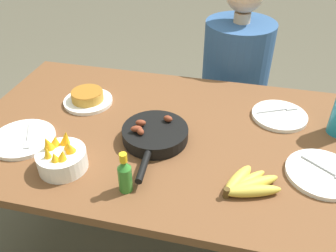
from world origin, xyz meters
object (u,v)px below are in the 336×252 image
at_px(hot_sauce_bottle, 125,175).
at_px(person_figure, 232,103).
at_px(skillet, 155,135).
at_px(banana_bunch, 246,185).
at_px(empty_plate_far_left, 322,173).
at_px(frittata_plate_center, 88,98).
at_px(empty_plate_near_front, 23,139).
at_px(empty_plate_far_right, 279,116).
at_px(fruit_bowl_mango, 62,157).

distance_m(hot_sauce_bottle, person_figure, 1.12).
bearing_deg(hot_sauce_bottle, skillet, 84.92).
distance_m(banana_bunch, empty_plate_far_left, 0.27).
bearing_deg(frittata_plate_center, banana_bunch, -27.54).
xyz_separation_m(frittata_plate_center, empty_plate_near_front, (-0.13, -0.31, -0.01)).
height_order(empty_plate_near_front, empty_plate_far_right, same).
bearing_deg(hot_sauce_bottle, person_figure, 75.24).
xyz_separation_m(frittata_plate_center, empty_plate_far_left, (0.94, -0.24, -0.01)).
relative_size(empty_plate_far_left, hot_sauce_bottle, 1.62).
xyz_separation_m(banana_bunch, empty_plate_far_right, (0.11, 0.44, -0.01)).
bearing_deg(empty_plate_far_right, frittata_plate_center, -174.58).
bearing_deg(skillet, banana_bunch, 59.65).
distance_m(banana_bunch, hot_sauce_bottle, 0.39).
bearing_deg(empty_plate_far_left, empty_plate_near_front, -176.68).
height_order(skillet, fruit_bowl_mango, fruit_bowl_mango).
distance_m(skillet, empty_plate_near_front, 0.50).
relative_size(fruit_bowl_mango, hot_sauce_bottle, 1.12).
distance_m(empty_plate_near_front, fruit_bowl_mango, 0.24).
bearing_deg(frittata_plate_center, empty_plate_far_right, 5.42).
relative_size(banana_bunch, empty_plate_near_front, 0.81).
height_order(empty_plate_near_front, hot_sauce_bottle, hot_sauce_bottle).
relative_size(empty_plate_far_left, empty_plate_far_right, 1.07).
xyz_separation_m(frittata_plate_center, fruit_bowl_mango, (0.09, -0.40, 0.02)).
xyz_separation_m(banana_bunch, fruit_bowl_mango, (-0.61, -0.04, 0.03)).
xyz_separation_m(empty_plate_far_left, empty_plate_far_right, (-0.13, 0.32, 0.00)).
xyz_separation_m(empty_plate_far_right, hot_sauce_bottle, (-0.48, -0.53, 0.06)).
relative_size(skillet, fruit_bowl_mango, 2.33).
relative_size(skillet, frittata_plate_center, 1.85).
relative_size(skillet, empty_plate_far_left, 1.62).
bearing_deg(banana_bunch, empty_plate_far_right, 76.00).
height_order(empty_plate_far_right, hot_sauce_bottle, hot_sauce_bottle).
xyz_separation_m(empty_plate_far_left, hot_sauce_bottle, (-0.62, -0.21, 0.06)).
bearing_deg(person_figure, empty_plate_far_left, -67.17).
bearing_deg(empty_plate_far_left, banana_bunch, -153.30).
xyz_separation_m(banana_bunch, empty_plate_far_left, (0.24, 0.12, -0.01)).
distance_m(frittata_plate_center, empty_plate_near_front, 0.33).
distance_m(empty_plate_near_front, person_figure, 1.18).
bearing_deg(fruit_bowl_mango, banana_bunch, 3.65).
xyz_separation_m(skillet, person_figure, (0.25, 0.76, -0.29)).
bearing_deg(banana_bunch, fruit_bowl_mango, -176.35).
relative_size(banana_bunch, empty_plate_far_left, 0.81).
height_order(empty_plate_near_front, empty_plate_far_left, same).
bearing_deg(person_figure, fruit_bowl_mango, -117.66).
bearing_deg(banana_bunch, frittata_plate_center, 152.46).
bearing_deg(empty_plate_far_left, empty_plate_far_right, 112.62).
xyz_separation_m(banana_bunch, frittata_plate_center, (-0.70, 0.37, 0.00)).
bearing_deg(empty_plate_near_front, person_figure, 50.35).
xyz_separation_m(skillet, empty_plate_far_left, (0.59, -0.05, -0.02)).
distance_m(frittata_plate_center, empty_plate_far_right, 0.82).
bearing_deg(person_figure, empty_plate_far_right, -67.03).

